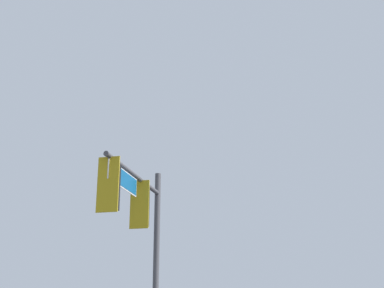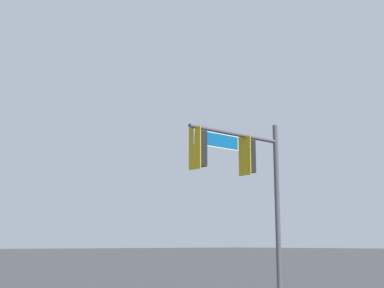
# 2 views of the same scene
# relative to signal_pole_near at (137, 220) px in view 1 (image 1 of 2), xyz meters

# --- Properties ---
(signal_pole_near) EXTENTS (4.11, 0.57, 6.07)m
(signal_pole_near) POSITION_rel_signal_pole_near_xyz_m (0.00, 0.00, 0.00)
(signal_pole_near) COLOR #47474C
(signal_pole_near) RESTS_ON ground_plane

